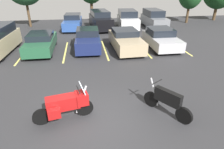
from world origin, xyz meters
The scene contains 12 objects.
ground centered at (0.00, 0.00, -0.05)m, with size 44.00×44.00×0.10m, color #2D2D30.
motorcycle_touring centered at (-0.97, 0.29, 0.68)m, with size 2.24×1.06×1.42m.
motorcycle_second centered at (2.89, 0.04, 0.59)m, with size 1.31×1.85×1.30m.
parking_stripes centered at (-1.59, 8.36, 0.00)m, with size 17.97×4.75×0.01m.
car_green centered at (-3.33, 8.72, 0.68)m, with size 1.89×4.52×1.34m.
car_navy centered at (0.14, 8.74, 0.74)m, with size 1.88×4.27×1.53m.
car_tan centered at (2.96, 8.17, 0.73)m, with size 2.05×4.64×1.48m.
car_silver centered at (5.82, 8.30, 0.72)m, with size 1.97×4.23×1.46m.
car_far_blue centered at (-1.24, 15.91, 0.75)m, with size 2.02×4.66×1.55m.
car_far_black centered at (1.72, 15.43, 0.97)m, with size 2.30×4.92×1.94m.
car_far_white centered at (4.71, 15.44, 0.94)m, with size 2.18×4.32×1.91m.
car_far_grey centered at (7.68, 15.37, 0.96)m, with size 1.82×4.57×1.93m.
Camera 1 is at (-0.14, -5.95, 4.82)m, focal length 31.28 mm.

